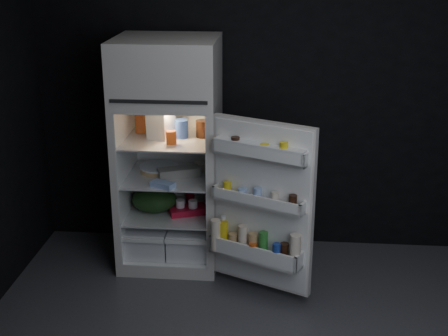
# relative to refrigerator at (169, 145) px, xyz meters

# --- Properties ---
(wall_back) EXTENTS (4.00, 0.00, 2.70)m
(wall_back) POSITION_rel_refrigerator_xyz_m (0.87, 0.38, 0.39)
(wall_back) COLOR black
(wall_back) RESTS_ON ground
(refrigerator) EXTENTS (0.76, 0.71, 1.78)m
(refrigerator) POSITION_rel_refrigerator_xyz_m (0.00, 0.00, 0.00)
(refrigerator) COLOR silver
(refrigerator) RESTS_ON ground
(fridge_door) EXTENTS (0.73, 0.48, 1.22)m
(fridge_door) POSITION_rel_refrigerator_xyz_m (0.72, -0.54, -0.27)
(fridge_door) COLOR silver
(fridge_door) RESTS_ON ground
(milk_jug) EXTENTS (0.21, 0.21, 0.24)m
(milk_jug) POSITION_rel_refrigerator_xyz_m (-0.05, -0.04, 0.19)
(milk_jug) COLOR white
(milk_jug) RESTS_ON refrigerator
(mayo_jar) EXTENTS (0.12, 0.12, 0.14)m
(mayo_jar) POSITION_rel_refrigerator_xyz_m (0.10, -0.02, 0.14)
(mayo_jar) COLOR navy
(mayo_jar) RESTS_ON refrigerator
(jam_jar) EXTENTS (0.14, 0.14, 0.13)m
(jam_jar) POSITION_rel_refrigerator_xyz_m (0.26, 0.02, 0.14)
(jam_jar) COLOR black
(jam_jar) RESTS_ON refrigerator
(amber_bottle) EXTENTS (0.09, 0.09, 0.22)m
(amber_bottle) POSITION_rel_refrigerator_xyz_m (-0.24, 0.09, 0.18)
(amber_bottle) COLOR #D25621
(amber_bottle) RESTS_ON refrigerator
(small_carton) EXTENTS (0.08, 0.07, 0.10)m
(small_carton) POSITION_rel_refrigerator_xyz_m (0.05, -0.18, 0.12)
(small_carton) COLOR #C34C17
(small_carton) RESTS_ON refrigerator
(egg_carton) EXTENTS (0.34, 0.23, 0.07)m
(egg_carton) POSITION_rel_refrigerator_xyz_m (0.08, -0.06, -0.19)
(egg_carton) COLOR gray
(egg_carton) RESTS_ON refrigerator
(pie) EXTENTS (0.37, 0.37, 0.04)m
(pie) POSITION_rel_refrigerator_xyz_m (-0.09, 0.03, -0.21)
(pie) COLOR tan
(pie) RESTS_ON refrigerator
(flat_package) EXTENTS (0.20, 0.15, 0.04)m
(flat_package) POSITION_rel_refrigerator_xyz_m (-0.00, -0.29, -0.21)
(flat_package) COLOR #95B1E6
(flat_package) RESTS_ON refrigerator
(wrapped_pkg) EXTENTS (0.16, 0.14, 0.05)m
(wrapped_pkg) POSITION_rel_refrigerator_xyz_m (0.25, 0.13, -0.20)
(wrapped_pkg) COLOR beige
(wrapped_pkg) RESTS_ON refrigerator
(produce_bag) EXTENTS (0.39, 0.34, 0.20)m
(produce_bag) POSITION_rel_refrigerator_xyz_m (-0.12, -0.05, -0.43)
(produce_bag) COLOR #193815
(produce_bag) RESTS_ON refrigerator
(yogurt_tray) EXTENTS (0.32, 0.25, 0.05)m
(yogurt_tray) POSITION_rel_refrigerator_xyz_m (0.15, -0.08, -0.50)
(yogurt_tray) COLOR red
(yogurt_tray) RESTS_ON refrigerator
(small_can_red) EXTENTS (0.08, 0.08, 0.09)m
(small_can_red) POSITION_rel_refrigerator_xyz_m (0.13, 0.13, -0.48)
(small_can_red) COLOR red
(small_can_red) RESTS_ON refrigerator
(small_can_silver) EXTENTS (0.09, 0.09, 0.09)m
(small_can_silver) POSITION_rel_refrigerator_xyz_m (0.28, 0.14, -0.48)
(small_can_silver) COLOR silver
(small_can_silver) RESTS_ON refrigerator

